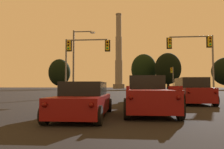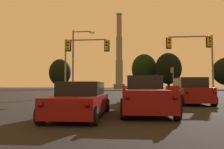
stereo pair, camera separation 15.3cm
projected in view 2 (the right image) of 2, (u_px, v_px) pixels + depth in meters
The scene contains 12 objects.
suv_center_lane_front at pixel (143, 91), 17.24m from camera, with size 2.33×4.99×1.86m.
sedan_left_lane_second at pixel (81, 100), 8.95m from camera, with size 2.05×4.73×1.43m.
suv_right_lane_front at pixel (190, 91), 15.58m from camera, with size 2.11×4.91×1.86m.
pickup_truck_center_lane_second at pixel (146, 95), 10.61m from camera, with size 2.19×5.51×1.82m.
traffic_light_overhead_right at pixel (197, 50), 23.16m from camera, with size 4.96×0.50×6.68m.
traffic_light_far_right at pixel (173, 76), 45.34m from camera, with size 0.78×0.50×5.31m.
traffic_light_overhead_left at pixel (80, 53), 23.25m from camera, with size 4.94×0.50×6.32m.
street_lamp at pixel (77, 56), 25.38m from camera, with size 2.66×0.36×7.80m.
smokestack at pixel (119, 59), 130.34m from camera, with size 6.94×6.94×45.28m.
treeline_far_right at pixel (168, 69), 86.93m from camera, with size 10.39×9.35×14.70m.
treeline_center_right at pixel (144, 69), 94.89m from camera, with size 10.93×9.84×15.42m.
treeline_far_left at pixel (60, 72), 97.99m from camera, with size 9.79×8.81×13.59m.
Camera 2 is at (-0.76, 0.33, 1.24)m, focal length 35.00 mm.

